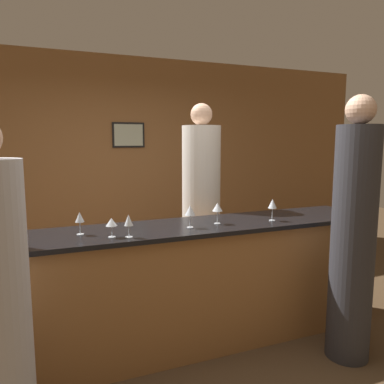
% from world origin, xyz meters
% --- Properties ---
extents(ground_plane, '(14.00, 14.00, 0.00)m').
position_xyz_m(ground_plane, '(0.00, 0.00, 0.00)').
color(ground_plane, '#4C3823').
extents(back_wall, '(8.00, 0.08, 2.80)m').
position_xyz_m(back_wall, '(0.00, 2.43, 1.40)').
color(back_wall, olive).
rests_on(back_wall, ground_plane).
extents(bar_counter, '(3.63, 0.62, 1.01)m').
position_xyz_m(bar_counter, '(0.00, 0.00, 0.51)').
color(bar_counter, '#996638').
rests_on(bar_counter, ground_plane).
extents(bartender, '(0.38, 0.38, 2.03)m').
position_xyz_m(bartender, '(0.57, 0.69, 0.95)').
color(bartender, silver).
rests_on(bartender, ground_plane).
extents(guest_0, '(0.32, 0.32, 2.00)m').
position_xyz_m(guest_0, '(1.24, -0.63, 0.94)').
color(guest_0, '#2D2D33').
rests_on(guest_0, ground_plane).
extents(wine_bottle_0, '(0.07, 0.07, 0.27)m').
position_xyz_m(wine_bottle_0, '(-1.06, -0.20, 1.11)').
color(wine_bottle_0, black).
rests_on(wine_bottle_0, bar_counter).
extents(wine_glass_0, '(0.08, 0.08, 0.17)m').
position_xyz_m(wine_glass_0, '(0.13, -0.09, 1.14)').
color(wine_glass_0, silver).
rests_on(wine_glass_0, bar_counter).
extents(wine_glass_1, '(0.06, 0.06, 0.16)m').
position_xyz_m(wine_glass_1, '(-0.37, -0.20, 1.12)').
color(wine_glass_1, silver).
rests_on(wine_glass_1, bar_counter).
extents(wine_glass_2, '(0.08, 0.08, 0.14)m').
position_xyz_m(wine_glass_2, '(-0.48, -0.15, 1.11)').
color(wine_glass_2, silver).
rests_on(wine_glass_2, bar_counter).
extents(wine_glass_4, '(0.07, 0.07, 0.18)m').
position_xyz_m(wine_glass_4, '(0.87, -0.11, 1.15)').
color(wine_glass_4, silver).
rests_on(wine_glass_4, bar_counter).
extents(wine_glass_5, '(0.06, 0.06, 0.17)m').
position_xyz_m(wine_glass_5, '(-0.67, 0.01, 1.13)').
color(wine_glass_5, silver).
rests_on(wine_glass_5, bar_counter).
extents(wine_glass_6, '(0.08, 0.08, 0.17)m').
position_xyz_m(wine_glass_6, '(0.39, -0.04, 1.14)').
color(wine_glass_6, silver).
rests_on(wine_glass_6, bar_counter).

